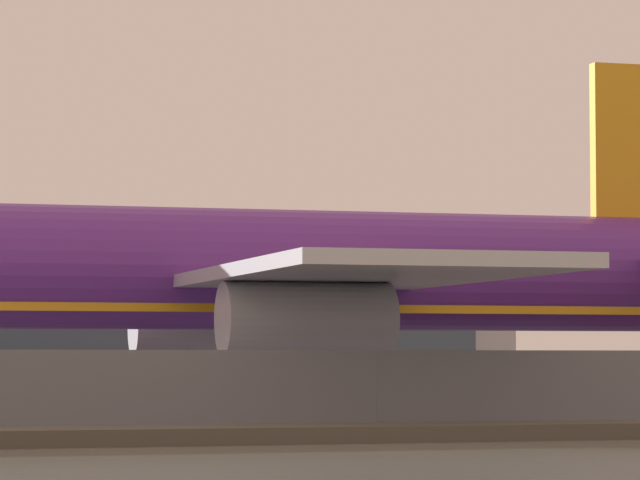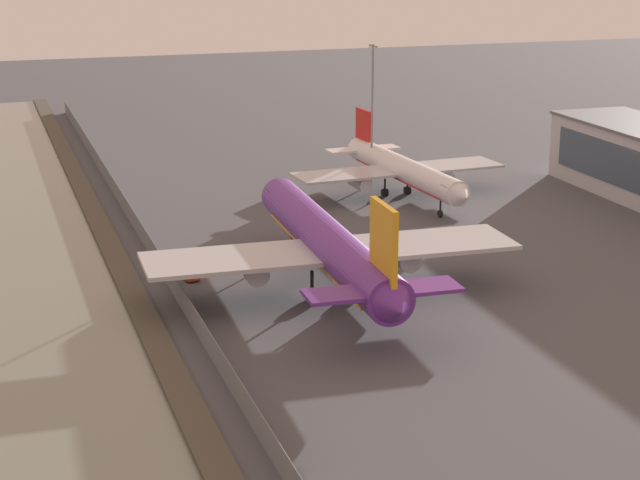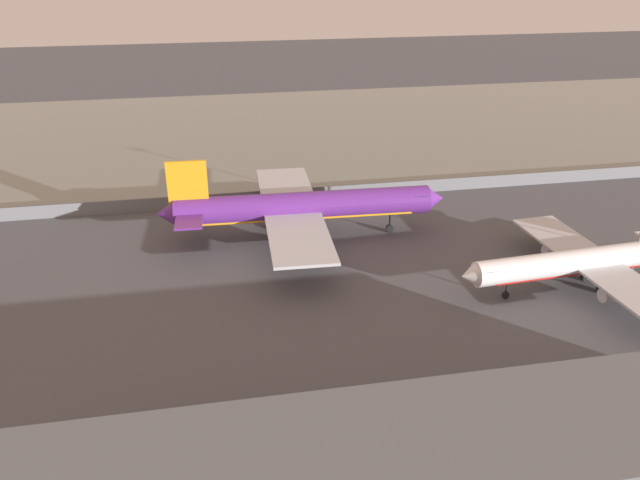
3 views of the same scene
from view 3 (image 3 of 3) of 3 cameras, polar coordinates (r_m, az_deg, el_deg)
The scene contains 9 objects.
ground_plane at distance 115.36m, azimuth -1.71°, elevation 0.60°, with size 500.00×500.00×0.00m, color #4C4C51.
waterfront_lagoon at distance 181.73m, azimuth -5.26°, elevation 9.94°, with size 320.00×98.00×0.01m.
shoreline_seawall at distance 133.95m, azimuth -3.08°, elevation 4.34°, with size 320.00×3.00×0.50m.
perimeter_fence at distance 129.38m, azimuth -2.83°, elevation 4.09°, with size 280.00×0.10×2.75m.
cargo_jet_purple at distance 111.39m, azimuth -1.82°, elevation 3.01°, with size 51.74×44.04×15.67m.
passenger_jet_white_red at distance 103.86m, azimuth 23.21°, elevation -1.80°, with size 40.84×35.05×11.97m.
baggage_tug at distance 128.33m, azimuth 1.53°, elevation 3.66°, with size 3.40×2.04×1.80m.
ops_van at distance 120.97m, azimuth 20.26°, elevation 0.82°, with size 5.57×3.39×2.48m.
terminal_building at distance 60.88m, azimuth 13.21°, elevation -20.34°, with size 85.81×14.78×11.27m.
Camera 3 is at (15.71, 103.37, 48.75)m, focal length 35.00 mm.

